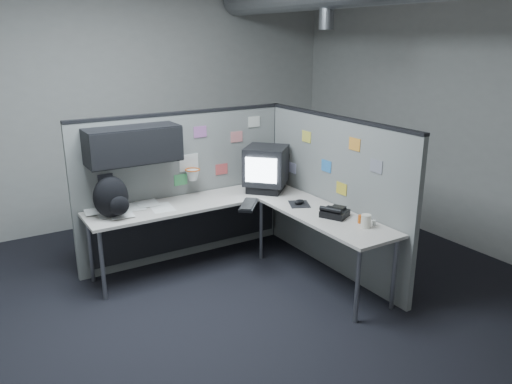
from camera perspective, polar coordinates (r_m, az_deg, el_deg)
room at (r=4.51m, az=5.90°, el=13.67°), size 5.62×5.62×3.22m
partition_back at (r=5.35m, az=-9.53°, el=2.13°), size 2.44×0.42×1.63m
partition_right at (r=5.24m, az=8.79°, el=-0.18°), size 0.07×2.23×1.63m
desk at (r=5.17m, az=-2.95°, el=-2.64°), size 2.31×2.11×0.73m
monitor at (r=5.52m, az=1.16°, el=2.74°), size 0.61×0.61×0.50m
keyboard at (r=5.06m, az=-0.85°, el=-1.48°), size 0.37×0.39×0.04m
mouse at (r=5.13m, az=4.97°, el=-1.24°), size 0.28×0.30×0.05m
phone at (r=4.82m, az=8.95°, el=-2.33°), size 0.30×0.31×0.11m
bottles at (r=4.68m, az=12.39°, el=-3.27°), size 0.13×0.15×0.08m
cup at (r=4.60m, az=12.45°, el=-3.27°), size 0.11×0.11×0.12m
papers at (r=5.13m, az=-14.42°, el=-1.85°), size 0.85×0.57×0.02m
backpack at (r=4.88m, az=-16.17°, el=-0.64°), size 0.35×0.32×0.41m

